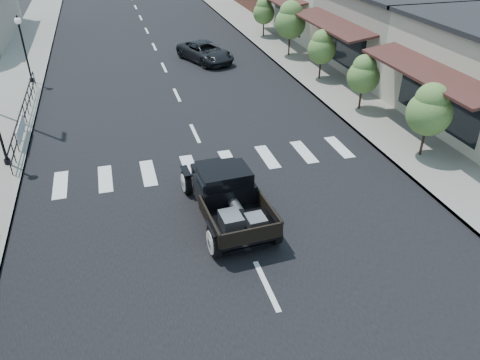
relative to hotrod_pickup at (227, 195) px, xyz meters
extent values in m
plane|color=black|center=(0.21, -0.41, -0.85)|extent=(120.00, 120.00, 0.00)
cube|color=black|center=(0.21, 14.59, -0.84)|extent=(14.00, 80.00, 0.02)
cube|color=gray|center=(-8.29, 14.59, -0.78)|extent=(3.00, 80.00, 0.15)
cube|color=gray|center=(8.71, 14.59, -0.78)|extent=(3.00, 80.00, 0.15)
cube|color=#ABA08F|center=(15.21, 12.59, 1.40)|extent=(10.00, 9.00, 4.50)
cube|color=beige|center=(15.21, 21.59, 1.40)|extent=(10.00, 9.00, 4.50)
imported|color=black|center=(2.98, 17.12, -0.24)|extent=(3.50, 4.87, 1.23)
camera|label=1|loc=(-3.04, -12.23, 8.10)|focal=35.00mm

